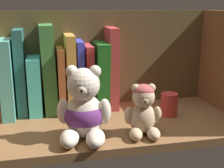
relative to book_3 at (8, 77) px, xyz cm
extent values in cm
cube|color=brown|center=(23.05, -11.68, -11.27)|extent=(68.49, 30.01, 2.00)
cube|color=brown|center=(23.05, 3.93, 2.40)|extent=(70.89, 1.20, 29.32)
cube|color=#52AA9F|center=(0.00, 0.00, 0.00)|extent=(3.14, 14.37, 20.53)
cube|color=#275C56|center=(3.29, 0.00, 1.19)|extent=(2.48, 9.55, 22.91)
cube|color=#47C3B4|center=(6.72, 0.00, -2.48)|extent=(3.42, 11.24, 15.58)
cube|color=#3D7E3B|center=(10.64, 0.00, 1.73)|extent=(4.08, 10.98, 24.07)
cube|color=#A15429|center=(13.76, 0.00, -1.35)|extent=(1.81, 12.79, 17.82)
cube|color=gold|center=(16.37, 0.00, 0.39)|extent=(2.45, 12.41, 21.30)
cube|color=#3A40CF|center=(18.99, 0.00, -0.46)|extent=(1.81, 10.62, 19.62)
cube|color=#BB3535|center=(21.39, 0.00, -1.08)|extent=(2.04, 11.55, 18.36)
cube|color=#1F641D|center=(24.56, 0.00, -0.75)|extent=(3.84, 14.55, 19.11)
cube|color=#BC3737|center=(28.03, 0.00, 1.18)|extent=(2.65, 9.53, 22.90)
ellipsoid|color=beige|center=(17.67, -19.18, -5.23)|extent=(8.56, 7.85, 10.07)
sphere|color=beige|center=(17.55, -19.67, 2.17)|extent=(7.16, 7.16, 7.16)
sphere|color=beige|center=(15.23, -18.59, 4.96)|extent=(2.68, 2.68, 2.68)
sphere|color=beige|center=(20.10, -19.76, 4.96)|extent=(2.68, 2.68, 2.68)
sphere|color=beige|center=(16.96, -22.14, 1.74)|extent=(2.68, 2.68, 2.68)
sphere|color=black|center=(16.74, -23.05, 1.81)|extent=(0.94, 0.94, 0.94)
ellipsoid|color=beige|center=(13.86, -23.18, -8.48)|extent=(5.48, 7.46, 3.58)
ellipsoid|color=beige|center=(19.25, -24.47, -8.48)|extent=(5.48, 7.46, 3.58)
ellipsoid|color=beige|center=(13.15, -18.61, -3.97)|extent=(3.50, 3.50, 5.82)
ellipsoid|color=beige|center=(21.96, -20.72, -3.97)|extent=(3.50, 3.50, 5.82)
ellipsoid|color=#622B6F|center=(17.67, -19.18, -4.98)|extent=(9.26, 8.56, 7.05)
ellipsoid|color=tan|center=(31.04, -20.09, -6.65)|extent=(6.15, 5.65, 7.24)
sphere|color=tan|center=(30.98, -20.45, -1.32)|extent=(5.15, 5.15, 5.15)
sphere|color=tan|center=(29.27, -19.80, 0.69)|extent=(1.93, 1.93, 1.93)
sphere|color=tan|center=(32.82, -20.39, 0.69)|extent=(1.93, 1.93, 1.93)
sphere|color=tan|center=(30.69, -22.25, -1.63)|extent=(1.93, 1.93, 1.93)
sphere|color=black|center=(30.58, -22.92, -1.58)|extent=(0.68, 0.68, 0.68)
ellipsoid|color=tan|center=(28.52, -23.16, -8.98)|extent=(3.64, 5.23, 2.57)
ellipsoid|color=tan|center=(32.45, -23.81, -8.98)|extent=(3.64, 5.23, 2.57)
ellipsoid|color=tan|center=(27.77, -19.92, -5.74)|extent=(2.40, 2.40, 4.18)
ellipsoid|color=tan|center=(34.20, -20.98, -5.74)|extent=(2.40, 2.40, 4.18)
ellipsoid|color=#A54646|center=(31.04, -20.09, 0.09)|extent=(4.89, 4.89, 2.83)
cylinder|color=#C63833|center=(41.66, -10.41, -7.24)|extent=(4.53, 4.53, 6.06)
camera|label=1|loc=(9.62, -83.58, 19.47)|focal=49.43mm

